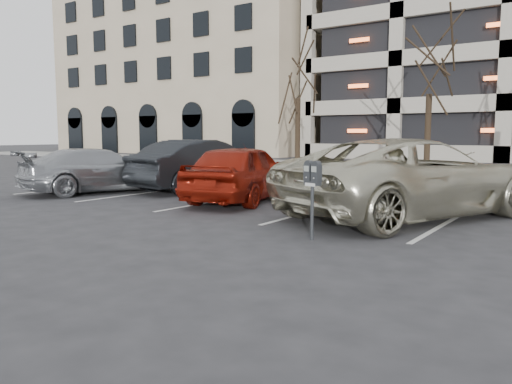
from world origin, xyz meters
name	(u,v)px	position (x,y,z in m)	size (l,w,h in m)	color
ground	(335,231)	(0.00, 0.00, 0.00)	(140.00, 140.00, 0.00)	#28282B
sidewalk	(496,171)	(0.00, 16.00, 0.06)	(80.00, 4.00, 0.12)	gray
stall_lines	(324,208)	(-1.40, 2.30, 0.01)	(16.90, 5.20, 0.00)	silver
office_building	(209,73)	(-28.00, 29.92, 7.49)	(26.00, 16.20, 15.00)	tan
tree_a	(298,57)	(-10.00, 16.00, 5.83)	(3.55, 3.55, 8.06)	black
tree_b	(431,47)	(-3.00, 16.00, 5.67)	(3.46, 3.46, 7.85)	black
parking_meter	(312,181)	(0.01, -0.88, 0.96)	(0.34, 0.21, 1.25)	black
suv_silver	(411,178)	(0.59, 2.27, 0.81)	(4.75, 6.39, 1.62)	beige
car_red	(242,173)	(-3.68, 2.26, 0.73)	(1.72, 4.26, 1.45)	maroon
car_dark	(203,165)	(-6.18, 3.63, 0.76)	(1.61, 4.62, 1.52)	black
car_silver	(99,170)	(-8.27, 1.45, 0.64)	(1.80, 4.43, 1.29)	#9A9EA1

